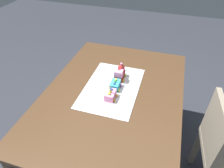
{
  "coord_description": "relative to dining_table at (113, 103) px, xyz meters",
  "views": [
    {
      "loc": [
        1.09,
        0.33,
        1.73
      ],
      "look_at": [
        -0.06,
        -0.02,
        0.77
      ],
      "focal_mm": 32.54,
      "sensor_mm": 36.0,
      "label": 1
    }
  ],
  "objects": [
    {
      "name": "cake_car_tanker_turquoise",
      "position": [
        -0.05,
        0.0,
        0.14
      ],
      "size": [
        0.1,
        0.08,
        0.07
      ],
      "color": "#38B7C6",
      "rests_on": "cake_board"
    },
    {
      "name": "dining_table",
      "position": [
        0.0,
        0.0,
        0.0
      ],
      "size": [
        1.4,
        1.0,
        0.74
      ],
      "color": "#4C331E",
      "rests_on": "ground"
    },
    {
      "name": "ground_plane",
      "position": [
        0.0,
        0.0,
        -0.63
      ],
      "size": [
        8.0,
        8.0,
        0.0
      ],
      "primitive_type": "plane",
      "color": "#2D3038"
    },
    {
      "name": "birthday_candle",
      "position": [
        0.07,
        0.0,
        0.21
      ],
      "size": [
        0.01,
        0.01,
        0.05
      ],
      "color": "#66D872",
      "rests_on": "cake_car_gondola_bubblegum"
    },
    {
      "name": "cake_board",
      "position": [
        -0.06,
        -0.02,
        0.11
      ],
      "size": [
        0.6,
        0.4,
        0.0
      ],
      "primitive_type": "cube",
      "color": "silver",
      "rests_on": "dining_table"
    },
    {
      "name": "chair",
      "position": [
        0.06,
        0.83,
        -0.16
      ],
      "size": [
        0.43,
        0.43,
        0.86
      ],
      "rotation": [
        0.0,
        0.0,
        3.22
      ],
      "color": "gray",
      "rests_on": "ground"
    },
    {
      "name": "cake_car_gondola_bubblegum",
      "position": [
        0.07,
        0.0,
        0.14
      ],
      "size": [
        0.1,
        0.08,
        0.07
      ],
      "color": "pink",
      "rests_on": "cake_board"
    },
    {
      "name": "cake_locomotive",
      "position": [
        -0.18,
        0.0,
        0.16
      ],
      "size": [
        0.14,
        0.08,
        0.12
      ],
      "color": "maroon",
      "rests_on": "cake_board"
    }
  ]
}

